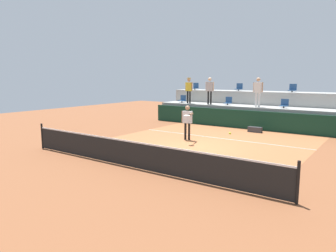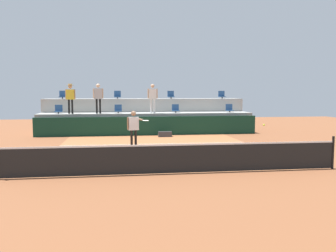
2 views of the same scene
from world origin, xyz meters
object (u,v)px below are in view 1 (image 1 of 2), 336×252
object	(u,v)px
stadium_chair_lower_far_left	(183,99)
stadium_chair_upper_far_left	(195,87)
tennis_player	(187,119)
spectator_in_white	(258,89)
stadium_chair_lower_left	(228,102)
tennis_ball	(230,133)
spectator_with_hat	(189,87)
spectator_leaning_on_rail	(210,88)
stadium_chair_lower_right	(284,104)
stadium_chair_upper_left	(239,88)
stadium_chair_upper_right	(293,89)
equipment_bag	(255,130)

from	to	relation	value
stadium_chair_lower_far_left	stadium_chair_upper_far_left	size ratio (longest dim) A/B	1.00
tennis_player	spectator_in_white	size ratio (longest dim) A/B	0.95
stadium_chair_lower_left	tennis_ball	bearing A→B (deg)	-65.16
tennis_player	spectator_with_hat	bearing A→B (deg)	121.06
tennis_player	spectator_with_hat	distance (m)	6.84
stadium_chair_lower_left	stadium_chair_upper_far_left	world-z (taller)	stadium_chair_upper_far_left
spectator_with_hat	stadium_chair_lower_left	bearing A→B (deg)	7.88
spectator_with_hat	spectator_leaning_on_rail	size ratio (longest dim) A/B	1.00
spectator_in_white	stadium_chair_lower_right	bearing A→B (deg)	14.58
stadium_chair_lower_right	stadium_chair_lower_far_left	bearing A→B (deg)	180.00
stadium_chair_upper_left	stadium_chair_upper_far_left	bearing A→B (deg)	180.00
stadium_chair_lower_far_left	tennis_ball	xyz separation A→B (m)	(8.40, -10.52, -0.06)
stadium_chair_upper_far_left	stadium_chair_lower_left	bearing A→B (deg)	-26.93
stadium_chair_upper_far_left	spectator_leaning_on_rail	distance (m)	3.23
stadium_chair_lower_left	spectator_in_white	world-z (taller)	spectator_in_white
stadium_chair_lower_right	spectator_leaning_on_rail	world-z (taller)	spectator_leaning_on_rail
stadium_chair_lower_far_left	stadium_chair_upper_right	size ratio (longest dim) A/B	1.00
stadium_chair_upper_far_left	tennis_player	world-z (taller)	stadium_chair_upper_far_left
stadium_chair_lower_right	tennis_player	world-z (taller)	stadium_chair_lower_right
stadium_chair_lower_far_left	tennis_player	xyz separation A→B (m)	(4.22, -6.13, -0.44)
spectator_leaning_on_rail	stadium_chair_upper_right	bearing A→B (deg)	24.97
stadium_chair_lower_far_left	stadium_chair_lower_left	xyz separation A→B (m)	(3.53, 0.00, 0.00)
spectator_leaning_on_rail	stadium_chair_upper_left	bearing A→B (deg)	62.71
stadium_chair_lower_far_left	spectator_leaning_on_rail	world-z (taller)	spectator_leaning_on_rail
tennis_ball	equipment_bag	distance (m)	8.81
stadium_chair_upper_right	spectator_in_white	distance (m)	2.62
spectator_with_hat	spectator_leaning_on_rail	distance (m)	1.61
stadium_chair_upper_right	spectator_in_white	size ratio (longest dim) A/B	0.29
tennis_player	spectator_leaning_on_rail	xyz separation A→B (m)	(-1.85, 5.75, 1.30)
stadium_chair_upper_right	equipment_bag	bearing A→B (deg)	-103.20
spectator_with_hat	tennis_ball	bearing A→B (deg)	-52.98
stadium_chair_lower_left	stadium_chair_lower_right	size ratio (longest dim) A/B	1.00
spectator_in_white	tennis_ball	xyz separation A→B (m)	(2.79, -10.14, -0.92)
stadium_chair_lower_right	equipment_bag	xyz separation A→B (m)	(-0.94, -2.10, -1.31)
stadium_chair_upper_left	tennis_ball	xyz separation A→B (m)	(4.91, -12.32, -0.91)
stadium_chair_lower_far_left	spectator_with_hat	size ratio (longest dim) A/B	0.29
stadium_chair_upper_left	spectator_in_white	distance (m)	3.04
stadium_chair_upper_left	tennis_player	distance (m)	8.07
stadium_chair_lower_left	stadium_chair_upper_right	bearing A→B (deg)	27.05
equipment_bag	stadium_chair_upper_left	bearing A→B (deg)	124.19
stadium_chair_lower_right	stadium_chair_upper_right	bearing A→B (deg)	90.96
stadium_chair_upper_far_left	spectator_in_white	size ratio (longest dim) A/B	0.29
stadium_chair_upper_far_left	spectator_leaning_on_rail	world-z (taller)	spectator_leaning_on_rail
stadium_chair_upper_far_left	tennis_ball	distance (m)	14.94
stadium_chair_lower_far_left	tennis_player	world-z (taller)	stadium_chair_lower_far_left
stadium_chair_upper_right	tennis_ball	size ratio (longest dim) A/B	7.65
stadium_chair_upper_left	stadium_chair_lower_right	bearing A→B (deg)	-26.61
spectator_in_white	stadium_chair_lower_far_left	bearing A→B (deg)	176.09
stadium_chair_upper_right	tennis_player	bearing A→B (deg)	-109.67
equipment_bag	stadium_chair_upper_right	bearing A→B (deg)	76.80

